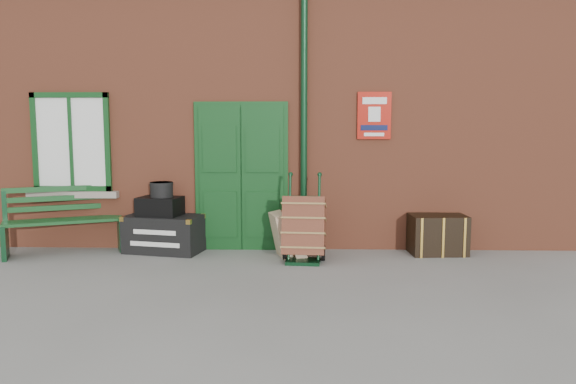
{
  "coord_description": "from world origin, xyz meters",
  "views": [
    {
      "loc": [
        0.67,
        -7.02,
        1.93
      ],
      "look_at": [
        0.44,
        0.6,
        1.0
      ],
      "focal_mm": 35.0,
      "sensor_mm": 36.0,
      "label": 1
    }
  ],
  "objects_px": {
    "porter_trolley": "(304,228)",
    "dark_trunk": "(438,234)",
    "houdini_trunk": "(164,234)",
    "bench": "(64,219)"
  },
  "relations": [
    {
      "from": "bench",
      "to": "dark_trunk",
      "type": "height_order",
      "value": "bench"
    },
    {
      "from": "houdini_trunk",
      "to": "porter_trolley",
      "type": "relative_size",
      "value": 0.92
    },
    {
      "from": "dark_trunk",
      "to": "porter_trolley",
      "type": "bearing_deg",
      "value": -170.54
    },
    {
      "from": "bench",
      "to": "houdini_trunk",
      "type": "xyz_separation_m",
      "value": [
        1.49,
        0.1,
        -0.24
      ]
    },
    {
      "from": "houdini_trunk",
      "to": "dark_trunk",
      "type": "bearing_deg",
      "value": 11.96
    },
    {
      "from": "bench",
      "to": "porter_trolley",
      "type": "xyz_separation_m",
      "value": [
        3.6,
        -0.39,
        -0.05
      ]
    },
    {
      "from": "porter_trolley",
      "to": "dark_trunk",
      "type": "relative_size",
      "value": 1.5
    },
    {
      "from": "porter_trolley",
      "to": "dark_trunk",
      "type": "distance_m",
      "value": 2.06
    },
    {
      "from": "houdini_trunk",
      "to": "dark_trunk",
      "type": "xyz_separation_m",
      "value": [
        4.1,
        0.0,
        0.01
      ]
    },
    {
      "from": "houdini_trunk",
      "to": "dark_trunk",
      "type": "relative_size",
      "value": 1.38
    }
  ]
}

